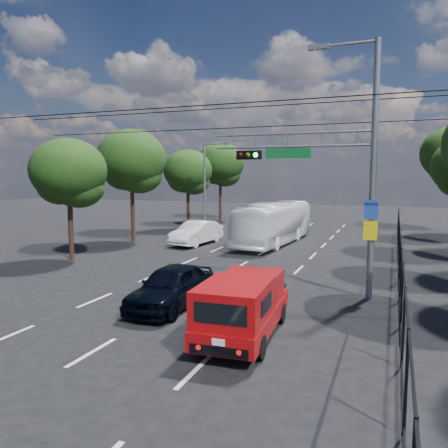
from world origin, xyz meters
The scene contains 14 objects.
ground centered at (0.00, 0.00, 0.00)m, with size 120.00×120.00×0.00m, color black.
lane_markings centered at (0.00, 14.00, 0.01)m, with size 6.12×38.00×0.01m.
signal_mast centered at (5.28, 7.99, 5.24)m, with size 6.43×0.39×9.50m.
streetlight_left centered at (-6.33, 22.00, 3.94)m, with size 2.09×0.22×7.08m.
utility_wires centered at (0.00, 8.83, 7.23)m, with size 22.00×5.04×0.74m.
fence_right centered at (7.60, 12.17, 1.03)m, with size 0.06×34.03×2.00m.
tree_left_b centered at (-9.18, 10.02, 4.58)m, with size 4.08×4.08×6.63m.
tree_left_c centered at (-9.78, 17.02, 5.40)m, with size 4.80×4.80×7.80m.
tree_left_d centered at (-9.38, 25.02, 4.72)m, with size 4.20×4.20×6.83m.
tree_left_e centered at (-9.58, 33.02, 5.53)m, with size 4.92×4.92×7.99m.
red_pickup centered at (3.37, 2.48, 0.96)m, with size 2.04×4.95×1.80m.
navy_hatchback centered at (0.07, 4.30, 0.75)m, with size 1.77×4.40×1.50m, color black.
white_bus centered at (-0.28, 19.61, 1.40)m, with size 2.35×10.06×2.80m, color white.
white_van centered at (-5.07, 17.40, 0.78)m, with size 1.65×4.72×1.56m, color white.
Camera 1 is at (7.28, -9.01, 4.65)m, focal length 35.00 mm.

